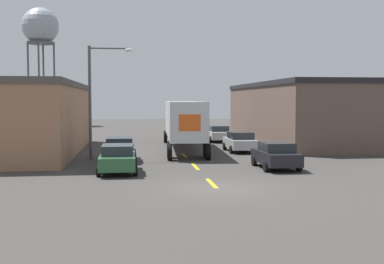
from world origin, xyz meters
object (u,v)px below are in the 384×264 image
Objects in this scene: semi_truck at (183,120)px; parked_car_left_near at (118,158)px; parked_car_right_near at (276,155)px; parked_car_right_far at (218,133)px; parked_car_right_mid at (240,141)px; parked_car_left_far at (120,149)px; water_tower at (40,28)px; street_lamp at (96,93)px.

parked_car_left_near is at bearing -108.91° from semi_truck.
parked_car_right_far is (0.00, 18.06, 0.00)m from parked_car_right_near.
semi_truck reaches higher than parked_car_right_mid.
semi_truck is 3.89× the size of parked_car_left_near.
parked_car_right_far is (4.09, 6.54, -1.58)m from semi_truck.
parked_car_left_near is (0.00, -5.13, 0.00)m from parked_car_left_far.
parked_car_right_near is at bearing -90.00° from parked_car_right_mid.
parked_car_right_mid is (8.92, 4.38, 0.00)m from parked_car_left_far.
parked_car_left_near is 1.00× the size of parked_car_right_far.
water_tower is 2.45× the size of street_lamp.
semi_truck is 5.05m from parked_car_right_mid.
water_tower is (-13.05, 46.78, 14.35)m from parked_car_left_far.
parked_car_right_mid is 0.55× the size of street_lamp.
street_lamp reaches higher than parked_car_right_far.
parked_car_right_near is 12.44m from street_lamp.
parked_car_right_near is 1.00× the size of parked_car_left_near.
semi_truck is 8.88m from street_lamp.
parked_car_right_near is 18.06m from parked_car_right_far.
parked_car_right_mid is at bearing -90.00° from parked_car_right_far.
water_tower is at bearing 113.12° from parked_car_right_near.
parked_car_left_far is 50.64m from water_tower.
parked_car_left_far is 1.00× the size of parked_car_right_mid.
parked_car_right_mid is (0.00, -9.03, 0.00)m from parked_car_right_far.
semi_truck is at bearing 68.10° from parked_car_left_near.
parked_car_left_near is 20.57m from parked_car_right_far.
water_tower reaches higher than street_lamp.
water_tower reaches higher than parked_car_left_far.
parked_car_right_mid is 49.87m from water_tower.
parked_car_left_far is 9.93m from parked_car_right_mid.
semi_truck is at bearing 42.58° from street_lamp.
semi_truck reaches higher than parked_car_right_near.
parked_car_right_mid is (8.92, 9.51, 0.00)m from parked_car_left_near.
parked_car_left_far is 16.10m from parked_car_right_far.
water_tower is at bearing 105.58° from parked_car_left_far.
parked_car_left_near is 1.00× the size of parked_car_right_mid.
parked_car_left_far is 1.00× the size of parked_car_right_near.
semi_truck is 2.15× the size of street_lamp.
parked_car_left_far is 10.06m from parked_car_right_near.
parked_car_right_mid is at bearing 17.79° from street_lamp.
water_tower is 48.39m from street_lamp.
water_tower is (-17.87, 39.91, 12.77)m from semi_truck.
water_tower is (-21.97, 42.41, 14.35)m from parked_car_right_mid.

